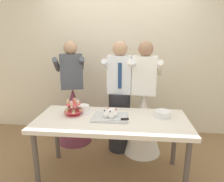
{
  "coord_description": "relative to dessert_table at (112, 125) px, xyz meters",
  "views": [
    {
      "loc": [
        0.22,
        -2.21,
        1.71
      ],
      "look_at": [
        -0.01,
        0.15,
        1.07
      ],
      "focal_mm": 32.43,
      "sensor_mm": 36.0,
      "label": 1
    }
  ],
  "objects": [
    {
      "name": "dessert_table",
      "position": [
        0.0,
        0.0,
        0.0
      ],
      "size": [
        1.8,
        0.8,
        0.78
      ],
      "color": "silver",
      "rests_on": "ground_plane"
    },
    {
      "name": "person_bride",
      "position": [
        0.4,
        0.61,
        -0.12
      ],
      "size": [
        0.56,
        0.56,
        1.66
      ],
      "color": "white",
      "rests_on": "ground_plane"
    },
    {
      "name": "plate_stack",
      "position": [
        0.61,
        0.12,
        0.11
      ],
      "size": [
        0.2,
        0.2,
        0.08
      ],
      "color": "white",
      "rests_on": "dessert_table"
    },
    {
      "name": "cupcake_stand",
      "position": [
        -0.48,
        0.09,
        0.16
      ],
      "size": [
        0.23,
        0.23,
        0.21
      ],
      "color": "#D83F4C",
      "rests_on": "dessert_table"
    },
    {
      "name": "rear_wall",
      "position": [
        0.0,
        1.39,
        0.75
      ],
      "size": [
        5.2,
        0.1,
        2.9
      ],
      "primitive_type": "cube",
      "color": "beige",
      "rests_on": "ground_plane"
    },
    {
      "name": "person_groom",
      "position": [
        0.05,
        0.64,
        0.05
      ],
      "size": [
        0.49,
        0.52,
        1.66
      ],
      "color": "#232328",
      "rests_on": "ground_plane"
    },
    {
      "name": "ground_plane",
      "position": [
        0.0,
        0.0,
        -0.7
      ],
      "size": [
        8.0,
        8.0,
        0.0
      ],
      "primitive_type": "plane",
      "color": "olive"
    },
    {
      "name": "main_cake_tray",
      "position": [
        -0.02,
        0.02,
        0.11
      ],
      "size": [
        0.43,
        0.31,
        0.13
      ],
      "color": "silver",
      "rests_on": "dessert_table"
    },
    {
      "name": "person_guest",
      "position": [
        -0.71,
        0.83,
        -0.12
      ],
      "size": [
        0.6,
        0.59,
        1.66
      ],
      "color": "brown",
      "rests_on": "ground_plane"
    },
    {
      "name": "round_cake",
      "position": [
        -0.39,
        0.21,
        0.11
      ],
      "size": [
        0.24,
        0.24,
        0.08
      ],
      "color": "white",
      "rests_on": "dessert_table"
    }
  ]
}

